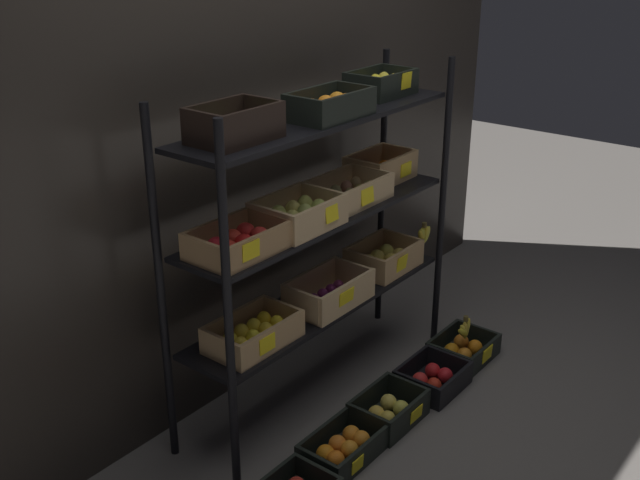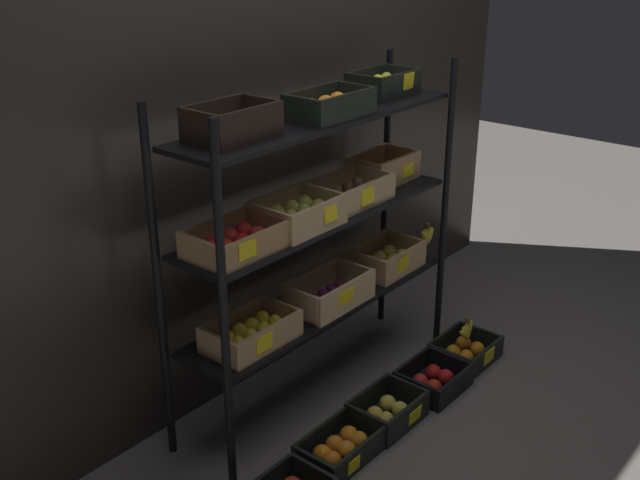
{
  "view_description": "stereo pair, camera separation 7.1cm",
  "coord_description": "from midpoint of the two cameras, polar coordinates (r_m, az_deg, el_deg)",
  "views": [
    {
      "loc": [
        -2.31,
        -1.83,
        1.98
      ],
      "look_at": [
        0.0,
        0.0,
        0.74
      ],
      "focal_mm": 42.69,
      "sensor_mm": 36.0,
      "label": 1
    },
    {
      "loc": [
        -2.26,
        -1.89,
        1.98
      ],
      "look_at": [
        0.0,
        0.0,
        0.74
      ],
      "focal_mm": 42.69,
      "sensor_mm": 36.0,
      "label": 2
    }
  ],
  "objects": [
    {
      "name": "crate_ground_right_apple_red",
      "position": [
        3.57,
        7.87,
        -10.26
      ],
      "size": [
        0.3,
        0.25,
        0.11
      ],
      "color": "black",
      "rests_on": "ground_plane"
    },
    {
      "name": "crate_ground_rightmost_orange",
      "position": [
        3.81,
        10.16,
        -8.09
      ],
      "size": [
        0.31,
        0.26,
        0.11
      ],
      "color": "black",
      "rests_on": "ground_plane"
    },
    {
      "name": "storefront_wall",
      "position": [
        3.27,
        -5.85,
        10.45
      ],
      "size": [
        3.84,
        0.12,
        2.57
      ],
      "primitive_type": "cube",
      "color": "#2D2823",
      "rests_on": "ground_plane"
    },
    {
      "name": "crate_ground_apple_gold",
      "position": [
        3.33,
        4.54,
        -12.66
      ],
      "size": [
        0.31,
        0.23,
        0.12
      ],
      "color": "black",
      "rests_on": "ground_plane"
    },
    {
      "name": "banana_bunch_loose",
      "position": [
        3.75,
        10.28,
        -6.62
      ],
      "size": [
        0.15,
        0.04,
        0.12
      ],
      "color": "brown",
      "rests_on": "crate_ground_rightmost_orange"
    },
    {
      "name": "crate_ground_orange",
      "position": [
        3.13,
        1.12,
        -15.3
      ],
      "size": [
        0.36,
        0.22,
        0.11
      ],
      "color": "black",
      "rests_on": "ground_plane"
    },
    {
      "name": "ground_plane",
      "position": [
        3.55,
        -0.58,
        -11.03
      ],
      "size": [
        10.0,
        10.0,
        0.0
      ],
      "primitive_type": "plane",
      "color": "#605B56"
    },
    {
      "name": "display_rack",
      "position": [
        3.14,
        -0.55,
        2.05
      ],
      "size": [
        1.56,
        0.38,
        1.42
      ],
      "color": "black",
      "rests_on": "ground_plane"
    }
  ]
}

